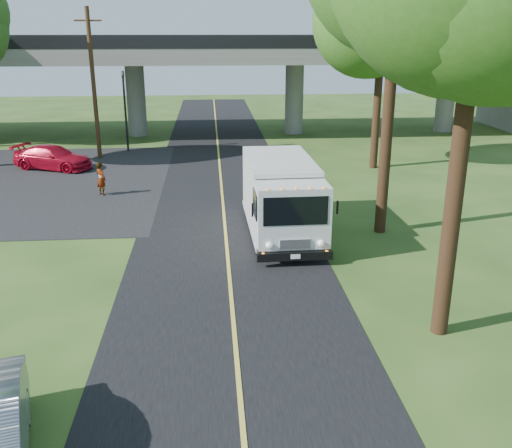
{
  "coord_description": "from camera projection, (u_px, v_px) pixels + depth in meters",
  "views": [
    {
      "loc": [
        -0.5,
        -12.15,
        7.72
      ],
      "look_at": [
        0.93,
        5.65,
        1.6
      ],
      "focal_mm": 40.0,
      "sensor_mm": 36.0,
      "label": 1
    }
  ],
  "objects": [
    {
      "name": "road",
      "position": [
        225.0,
        227.0,
        23.43
      ],
      "size": [
        7.0,
        90.0,
        0.02
      ],
      "primitive_type": "cube",
      "color": "black",
      "rests_on": "ground"
    },
    {
      "name": "traffic_signal",
      "position": [
        125.0,
        103.0,
        37.02
      ],
      "size": [
        0.18,
        0.22,
        5.2
      ],
      "color": "black",
      "rests_on": "ground"
    },
    {
      "name": "ground",
      "position": [
        237.0,
        361.0,
        14.0
      ],
      "size": [
        120.0,
        120.0,
        0.0
      ],
      "primitive_type": "plane",
      "color": "#264217",
      "rests_on": "ground"
    },
    {
      "name": "red_sedan",
      "position": [
        53.0,
        157.0,
        33.0
      ],
      "size": [
        5.04,
        3.47,
        1.35
      ],
      "primitive_type": "imported",
      "rotation": [
        0.0,
        0.0,
        1.2
      ],
      "color": "#A70A20",
      "rests_on": "ground"
    },
    {
      "name": "overpass",
      "position": [
        215.0,
        74.0,
        42.7
      ],
      "size": [
        54.0,
        10.0,
        7.3
      ],
      "color": "slate",
      "rests_on": "ground"
    },
    {
      "name": "lane_line",
      "position": [
        225.0,
        227.0,
        23.42
      ],
      "size": [
        0.12,
        90.0,
        0.01
      ],
      "primitive_type": "cube",
      "color": "gold",
      "rests_on": "road"
    },
    {
      "name": "utility_pole",
      "position": [
        93.0,
        83.0,
        34.57
      ],
      "size": [
        1.6,
        0.26,
        9.0
      ],
      "color": "#472D19",
      "rests_on": "ground"
    },
    {
      "name": "step_van",
      "position": [
        281.0,
        195.0,
        22.2
      ],
      "size": [
        2.7,
        7.0,
        2.92
      ],
      "rotation": [
        0.0,
        0.0,
        0.02
      ],
      "color": "silver",
      "rests_on": "ground"
    },
    {
      "name": "tree_right_far",
      "position": [
        388.0,
        18.0,
        30.71
      ],
      "size": [
        5.77,
        5.67,
        10.99
      ],
      "color": "#382314",
      "rests_on": "ground"
    },
    {
      "name": "pedestrian",
      "position": [
        101.0,
        179.0,
        27.7
      ],
      "size": [
        0.7,
        0.7,
        1.63
      ],
      "primitive_type": "imported",
      "rotation": [
        0.0,
        0.0,
        2.37
      ],
      "color": "gray",
      "rests_on": "ground"
    },
    {
      "name": "parking_lot",
      "position": [
        13.0,
        183.0,
        30.14
      ],
      "size": [
        16.0,
        18.0,
        0.01
      ],
      "primitive_type": "cube",
      "color": "black",
      "rests_on": "ground"
    }
  ]
}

